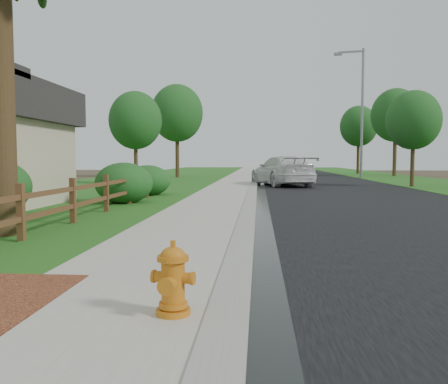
# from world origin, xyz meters

# --- Properties ---
(ground) EXTENTS (120.00, 120.00, 0.00)m
(ground) POSITION_xyz_m (0.00, 0.00, 0.00)
(ground) COLOR #3A311F
(road) EXTENTS (8.00, 90.00, 0.02)m
(road) POSITION_xyz_m (4.60, 35.00, 0.01)
(road) COLOR black
(road) RESTS_ON ground
(curb) EXTENTS (0.40, 90.00, 0.12)m
(curb) POSITION_xyz_m (0.40, 35.00, 0.06)
(curb) COLOR gray
(curb) RESTS_ON ground
(wet_gutter) EXTENTS (0.50, 90.00, 0.00)m
(wet_gutter) POSITION_xyz_m (0.75, 35.00, 0.02)
(wet_gutter) COLOR black
(wet_gutter) RESTS_ON road
(sidewalk) EXTENTS (2.20, 90.00, 0.10)m
(sidewalk) POSITION_xyz_m (-0.90, 35.00, 0.05)
(sidewalk) COLOR #AAA394
(sidewalk) RESTS_ON ground
(grass_strip) EXTENTS (1.60, 90.00, 0.06)m
(grass_strip) POSITION_xyz_m (-2.80, 35.00, 0.03)
(grass_strip) COLOR #2B5F1B
(grass_strip) RESTS_ON ground
(lawn_near) EXTENTS (9.00, 90.00, 0.04)m
(lawn_near) POSITION_xyz_m (-8.00, 35.00, 0.02)
(lawn_near) COLOR #2B5F1B
(lawn_near) RESTS_ON ground
(verge_far) EXTENTS (6.00, 90.00, 0.04)m
(verge_far) POSITION_xyz_m (11.50, 35.00, 0.02)
(verge_far) COLOR #2B5F1B
(verge_far) RESTS_ON ground
(ranch_fence) EXTENTS (0.12, 16.92, 1.10)m
(ranch_fence) POSITION_xyz_m (-3.60, 6.40, 0.62)
(ranch_fence) COLOR #4C3419
(ranch_fence) RESTS_ON ground
(fire_hydrant) EXTENTS (0.45, 0.37, 0.69)m
(fire_hydrant) POSITION_xyz_m (-0.10, -1.17, 0.42)
(fire_hydrant) COLOR #BF6A16
(fire_hydrant) RESTS_ON sidewalk
(white_suv) EXTENTS (3.93, 6.15, 1.66)m
(white_suv) POSITION_xyz_m (2.00, 21.71, 0.85)
(white_suv) COLOR silver
(white_suv) RESTS_ON road
(dark_car_mid) EXTENTS (2.72, 4.20, 1.33)m
(dark_car_mid) POSITION_xyz_m (3.91, 36.19, 0.68)
(dark_car_mid) COLOR black
(dark_car_mid) RESTS_ON road
(dark_car_far) EXTENTS (1.51, 4.27, 1.41)m
(dark_car_far) POSITION_xyz_m (3.10, 38.73, 0.72)
(dark_car_far) COLOR black
(dark_car_far) RESTS_ON road
(streetlight) EXTENTS (2.31, 0.67, 10.08)m
(streetlight) POSITION_xyz_m (8.51, 32.55, 5.71)
(streetlight) COLOR gray
(streetlight) RESTS_ON ground
(shrub_c) EXTENTS (2.17, 2.17, 1.42)m
(shrub_c) POSITION_xyz_m (-3.90, 10.41, 0.71)
(shrub_c) COLOR #1D4A1A
(shrub_c) RESTS_ON ground
(shrub_d) EXTENTS (2.27, 2.27, 1.28)m
(shrub_d) POSITION_xyz_m (-3.90, 13.84, 0.64)
(shrub_d) COLOR #1D4A1A
(shrub_d) RESTS_ON ground
(tree_near_left) EXTENTS (3.12, 3.12, 5.53)m
(tree_near_left) POSITION_xyz_m (-6.62, 22.36, 3.80)
(tree_near_left) COLOR #3A2A17
(tree_near_left) RESTS_ON ground
(tree_near_right) EXTENTS (2.91, 2.91, 5.23)m
(tree_near_right) POSITION_xyz_m (9.00, 21.01, 3.62)
(tree_near_right) COLOR #3A2A17
(tree_near_right) RESTS_ON ground
(tree_mid_left) EXTENTS (4.26, 4.26, 7.62)m
(tree_mid_left) POSITION_xyz_m (-6.02, 33.28, 5.26)
(tree_mid_left) COLOR #3A2A17
(tree_mid_left) RESTS_ON ground
(tree_mid_right) EXTENTS (4.23, 4.23, 7.67)m
(tree_mid_right) POSITION_xyz_m (12.55, 37.15, 5.33)
(tree_mid_right) COLOR #3A2A17
(tree_mid_right) RESTS_ON ground
(tree_far_right) EXTENTS (3.75, 3.75, 6.91)m
(tree_far_right) POSITION_xyz_m (10.74, 43.70, 4.84)
(tree_far_right) COLOR #3A2A17
(tree_far_right) RESTS_ON ground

